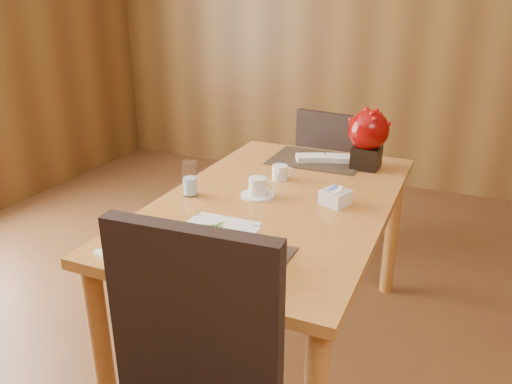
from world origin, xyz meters
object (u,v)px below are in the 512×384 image
at_px(bread_plate, 130,252).
at_px(sugar_caddy, 335,197).
at_px(berry_decor, 368,136).
at_px(creamer_jug, 280,172).
at_px(coffee_cup, 258,188).
at_px(soup_setting, 215,247).
at_px(dining_table, 277,219).
at_px(far_chair, 334,173).
at_px(water_glass, 190,179).

bearing_deg(bread_plate, sugar_caddy, 53.00).
relative_size(berry_decor, bread_plate, 1.71).
bearing_deg(berry_decor, creamer_jug, -135.74).
bearing_deg(bread_plate, creamer_jug, 77.01).
relative_size(coffee_cup, sugar_caddy, 1.45).
bearing_deg(bread_plate, soup_setting, 13.43).
relative_size(dining_table, coffee_cup, 10.58).
distance_m(bread_plate, far_chair, 1.73).
height_order(coffee_cup, bread_plate, coffee_cup).
xyz_separation_m(water_glass, far_chair, (0.31, 1.18, -0.31)).
distance_m(creamer_jug, far_chair, 0.89).
relative_size(soup_setting, berry_decor, 0.92).
bearing_deg(coffee_cup, sugar_caddy, 7.99).
height_order(soup_setting, bread_plate, soup_setting).
relative_size(dining_table, sugar_caddy, 15.37).
relative_size(sugar_caddy, berry_decor, 0.34).
bearing_deg(creamer_jug, water_glass, -145.97).
relative_size(sugar_caddy, far_chair, 0.11).
height_order(dining_table, creamer_jug, creamer_jug).
xyz_separation_m(creamer_jug, berry_decor, (0.32, 0.32, 0.13)).
height_order(berry_decor, far_chair, berry_decor).
relative_size(dining_table, far_chair, 1.66).
bearing_deg(soup_setting, water_glass, 127.35).
relative_size(water_glass, sugar_caddy, 1.49).
height_order(berry_decor, bread_plate, berry_decor).
bearing_deg(soup_setting, bread_plate, -167.49).
bearing_deg(berry_decor, dining_table, -115.44).
xyz_separation_m(water_glass, berry_decor, (0.60, 0.64, 0.09)).
bearing_deg(creamer_jug, dining_table, -87.64).
height_order(soup_setting, water_glass, water_glass).
bearing_deg(coffee_cup, far_chair, 87.47).
xyz_separation_m(soup_setting, berry_decor, (0.24, 1.10, 0.11)).
height_order(soup_setting, berry_decor, berry_decor).
relative_size(coffee_cup, creamer_jug, 1.54).
bearing_deg(creamer_jug, far_chair, 71.44).
bearing_deg(berry_decor, coffee_cup, -121.74).
relative_size(dining_table, berry_decor, 5.28).
xyz_separation_m(coffee_cup, sugar_caddy, (0.32, 0.04, -0.01)).
relative_size(sugar_caddy, bread_plate, 0.59).
height_order(water_glass, sugar_caddy, water_glass).
xyz_separation_m(bread_plate, far_chair, (0.23, 1.70, -0.25)).
bearing_deg(far_chair, berry_decor, 128.40).
height_order(coffee_cup, creamer_jug, coffee_cup).
distance_m(creamer_jug, berry_decor, 0.47).
relative_size(coffee_cup, water_glass, 0.98).
bearing_deg(sugar_caddy, bread_plate, -127.00).
distance_m(berry_decor, far_chair, 0.73).
xyz_separation_m(soup_setting, sugar_caddy, (0.22, 0.60, -0.02)).
bearing_deg(coffee_cup, soup_setting, -80.18).
distance_m(water_glass, creamer_jug, 0.43).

